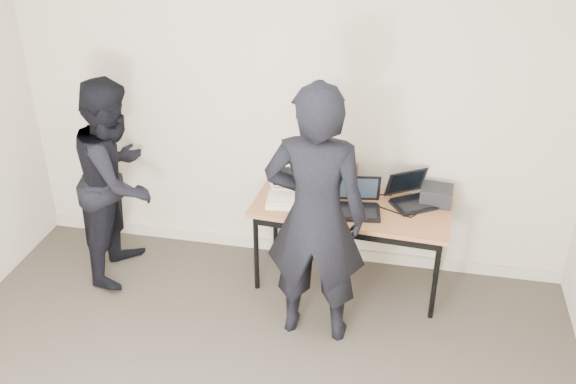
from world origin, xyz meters
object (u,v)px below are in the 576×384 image
(laptop_beige, at_px, (289,194))
(laptop_center, at_px, (358,203))
(equipment_box, at_px, (436,195))
(person_observer, at_px, (117,180))
(desk, at_px, (351,213))
(laptop_right, at_px, (411,196))
(person_typist, at_px, (316,217))
(leather_satchel, at_px, (333,176))

(laptop_beige, xyz_separation_m, laptop_center, (0.54, -0.04, 0.01))
(equipment_box, distance_m, person_observer, 2.49)
(desk, relative_size, person_observer, 0.92)
(equipment_box, xyz_separation_m, person_observer, (-2.47, -0.33, 0.04))
(laptop_right, distance_m, person_typist, 1.00)
(laptop_beige, height_order, laptop_center, laptop_beige)
(laptop_right, height_order, equipment_box, laptop_right)
(laptop_right, distance_m, leather_satchel, 0.63)
(desk, xyz_separation_m, laptop_right, (0.44, 0.16, 0.11))
(laptop_right, bearing_deg, leather_satchel, 141.32)
(equipment_box, xyz_separation_m, person_typist, (-0.81, -0.79, 0.17))
(laptop_center, relative_size, person_observer, 0.22)
(laptop_center, bearing_deg, laptop_beige, 168.03)
(laptop_beige, xyz_separation_m, leather_satchel, (0.31, 0.22, 0.08))
(laptop_beige, relative_size, laptop_right, 0.79)
(laptop_center, relative_size, person_typist, 0.19)
(laptop_beige, xyz_separation_m, equipment_box, (1.12, 0.19, 0.02))
(person_observer, bearing_deg, equipment_box, -84.64)
(equipment_box, distance_m, person_typist, 1.15)
(desk, xyz_separation_m, leather_satchel, (-0.18, 0.23, 0.19))
(leather_satchel, bearing_deg, person_observer, -158.93)
(laptop_beige, bearing_deg, person_typist, -68.61)
(equipment_box, relative_size, person_typist, 0.12)
(laptop_right, bearing_deg, person_typist, -161.75)
(person_observer, bearing_deg, laptop_center, -89.24)
(laptop_center, distance_m, laptop_right, 0.44)
(laptop_center, xyz_separation_m, leather_satchel, (-0.24, 0.27, 0.07))
(laptop_beige, height_order, laptop_right, laptop_beige)
(laptop_center, relative_size, equipment_box, 1.54)
(laptop_center, bearing_deg, person_observer, 175.78)
(person_observer, bearing_deg, laptop_right, -84.82)
(person_typist, distance_m, person_observer, 1.73)
(desk, relative_size, laptop_right, 3.47)
(leather_satchel, bearing_deg, laptop_beige, -135.72)
(leather_satchel, distance_m, equipment_box, 0.81)
(desk, xyz_separation_m, laptop_beige, (-0.49, 0.00, 0.11))
(laptop_beige, xyz_separation_m, laptop_right, (0.93, 0.15, 0.00))
(laptop_right, bearing_deg, person_observer, 155.10)
(leather_satchel, xyz_separation_m, person_observer, (-1.66, -0.37, -0.01))
(equipment_box, bearing_deg, laptop_right, -170.10)
(leather_satchel, bearing_deg, person_typist, -81.56)
(laptop_right, xyz_separation_m, equipment_box, (0.19, 0.03, 0.01))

